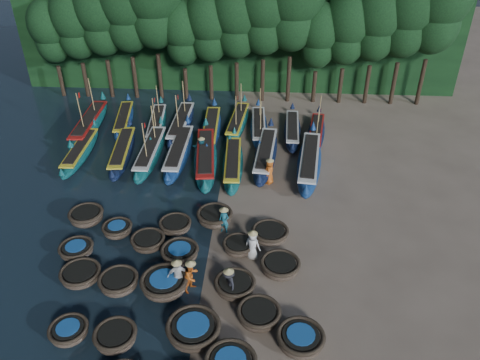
# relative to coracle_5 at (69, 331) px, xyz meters

# --- Properties ---
(ground) EXTENTS (120.00, 120.00, 0.00)m
(ground) POSITION_rel_coracle_5_xyz_m (5.37, 6.76, -0.37)
(ground) COLOR #7E6D5C
(ground) RESTS_ON ground
(foliage_wall) EXTENTS (40.00, 3.00, 10.00)m
(foliage_wall) POSITION_rel_coracle_5_xyz_m (5.37, 30.26, 4.63)
(foliage_wall) COLOR black
(foliage_wall) RESTS_ON ground
(coracle_5) EXTENTS (1.88, 1.88, 0.64)m
(coracle_5) POSITION_rel_coracle_5_xyz_m (0.00, 0.00, 0.00)
(coracle_5) COLOR brown
(coracle_5) RESTS_ON ground
(coracle_6) EXTENTS (2.03, 2.03, 0.76)m
(coracle_6) POSITION_rel_coracle_5_xyz_m (2.13, -0.22, 0.07)
(coracle_6) COLOR brown
(coracle_6) RESTS_ON ground
(coracle_7) EXTENTS (2.41, 2.41, 0.81)m
(coracle_7) POSITION_rel_coracle_5_xyz_m (5.39, 0.34, 0.10)
(coracle_7) COLOR brown
(coracle_7) RESTS_ON ground
(coracle_9) EXTENTS (2.50, 2.50, 0.78)m
(coracle_9) POSITION_rel_coracle_5_xyz_m (9.98, 0.13, 0.08)
(coracle_9) COLOR brown
(coracle_9) RESTS_ON ground
(coracle_10) EXTENTS (2.04, 2.04, 0.67)m
(coracle_10) POSITION_rel_coracle_5_xyz_m (-0.68, 3.40, 0.02)
(coracle_10) COLOR brown
(coracle_10) RESTS_ON ground
(coracle_11) EXTENTS (2.34, 2.34, 0.76)m
(coracle_11) POSITION_rel_coracle_5_xyz_m (1.36, 2.96, 0.07)
(coracle_11) COLOR brown
(coracle_11) RESTS_ON ground
(coracle_12) EXTENTS (2.63, 2.63, 0.84)m
(coracle_12) POSITION_rel_coracle_5_xyz_m (3.60, 2.95, 0.12)
(coracle_12) COLOR brown
(coracle_12) RESTS_ON ground
(coracle_13) EXTENTS (2.27, 2.27, 0.72)m
(coracle_13) POSITION_rel_coracle_5_xyz_m (6.99, 3.12, 0.04)
(coracle_13) COLOR brown
(coracle_13) RESTS_ON ground
(coracle_14) EXTENTS (2.04, 2.04, 0.75)m
(coracle_14) POSITION_rel_coracle_5_xyz_m (8.18, 1.38, 0.06)
(coracle_14) COLOR brown
(coracle_14) RESTS_ON ground
(coracle_15) EXTENTS (1.99, 1.99, 0.64)m
(coracle_15) POSITION_rel_coracle_5_xyz_m (-1.57, 5.24, 0.00)
(coracle_15) COLOR brown
(coracle_15) RESTS_ON ground
(coracle_16) EXTENTS (1.88, 1.88, 0.70)m
(coracle_16) POSITION_rel_coracle_5_xyz_m (2.07, 6.09, 0.03)
(coracle_16) COLOR brown
(coracle_16) RESTS_ON ground
(coracle_17) EXTENTS (2.02, 2.02, 0.77)m
(coracle_17) POSITION_rel_coracle_5_xyz_m (3.96, 5.23, 0.07)
(coracle_17) COLOR brown
(coracle_17) RESTS_ON ground
(coracle_18) EXTENTS (1.95, 1.95, 0.68)m
(coracle_18) POSITION_rel_coracle_5_xyz_m (6.98, 6.02, 0.02)
(coracle_18) COLOR brown
(coracle_18) RESTS_ON ground
(coracle_19) EXTENTS (2.21, 2.21, 0.75)m
(coracle_19) POSITION_rel_coracle_5_xyz_m (9.17, 4.56, 0.06)
(coracle_19) COLOR brown
(coracle_19) RESTS_ON ground
(coracle_20) EXTENTS (2.06, 2.06, 0.80)m
(coracle_20) POSITION_rel_coracle_5_xyz_m (-1.98, 8.02, 0.09)
(coracle_20) COLOR brown
(coracle_20) RESTS_ON ground
(coracle_21) EXTENTS (1.80, 1.80, 0.68)m
(coracle_21) POSITION_rel_coracle_5_xyz_m (0.12, 7.04, 0.03)
(coracle_21) COLOR brown
(coracle_21) RESTS_ON ground
(coracle_22) EXTENTS (2.24, 2.24, 0.65)m
(coracle_22) POSITION_rel_coracle_5_xyz_m (3.28, 7.62, 0.00)
(coracle_22) COLOR brown
(coracle_22) RESTS_ON ground
(coracle_23) EXTENTS (2.15, 2.15, 0.82)m
(coracle_23) POSITION_rel_coracle_5_xyz_m (5.44, 8.41, 0.10)
(coracle_23) COLOR brown
(coracle_23) RESTS_ON ground
(coracle_24) EXTENTS (2.06, 2.06, 0.71)m
(coracle_24) POSITION_rel_coracle_5_xyz_m (8.65, 7.16, 0.04)
(coracle_24) COLOR brown
(coracle_24) RESTS_ON ground
(long_boat_1) EXTENTS (1.58, 7.68, 1.35)m
(long_boat_1) POSITION_rel_coracle_5_xyz_m (-4.97, 15.50, 0.15)
(long_boat_1) COLOR #0D4E4E
(long_boat_1) RESTS_ON ground
(long_boat_2) EXTENTS (2.30, 8.06, 1.43)m
(long_boat_2) POSITION_rel_coracle_5_xyz_m (-1.96, 15.61, 0.17)
(long_boat_2) COLOR #0F1C39
(long_boat_2) RESTS_ON ground
(long_boat_3) EXTENTS (1.56, 8.49, 3.60)m
(long_boat_3) POSITION_rel_coracle_5_xyz_m (0.08, 15.58, 0.20)
(long_boat_3) COLOR #0D4E4E
(long_boat_3) RESTS_ON ground
(long_boat_4) EXTENTS (1.54, 8.79, 1.55)m
(long_boat_4) POSITION_rel_coracle_5_xyz_m (2.10, 15.71, 0.22)
(long_boat_4) COLOR navy
(long_boat_4) RESTS_ON ground
(long_boat_5) EXTENTS (2.61, 9.11, 1.61)m
(long_boat_5) POSITION_rel_coracle_5_xyz_m (4.09, 15.02, 0.25)
(long_boat_5) COLOR #0D4E4E
(long_boat_5) RESTS_ON ground
(long_boat_6) EXTENTS (1.73, 7.99, 1.41)m
(long_boat_6) POSITION_rel_coracle_5_xyz_m (6.04, 14.44, 0.17)
(long_boat_6) COLOR #0D4E4E
(long_boat_6) RESTS_ON ground
(long_boat_7) EXTENTS (2.20, 8.59, 1.52)m
(long_boat_7) POSITION_rel_coracle_5_xyz_m (8.25, 15.77, 0.21)
(long_boat_7) COLOR #0F1C39
(long_boat_7) RESTS_ON ground
(long_boat_8) EXTENTS (2.63, 9.07, 1.61)m
(long_boat_8) POSITION_rel_coracle_5_xyz_m (11.26, 14.86, 0.24)
(long_boat_8) COLOR navy
(long_boat_8) RESTS_ON ground
(long_boat_9) EXTENTS (2.03, 9.21, 3.92)m
(long_boat_9) POSITION_rel_coracle_5_xyz_m (-5.75, 19.71, 0.25)
(long_boat_9) COLOR #0D4E4E
(long_boat_9) RESTS_ON ground
(long_boat_10) EXTENTS (2.44, 7.55, 1.34)m
(long_boat_10) POSITION_rel_coracle_5_xyz_m (-3.30, 20.83, 0.14)
(long_boat_10) COLOR navy
(long_boat_10) RESTS_ON ground
(long_boat_11) EXTENTS (2.14, 7.80, 3.33)m
(long_boat_11) POSITION_rel_coracle_5_xyz_m (-0.47, 20.23, 0.16)
(long_boat_11) COLOR #0D4E4E
(long_boat_11) RESTS_ON ground
(long_boat_12) EXTENTS (1.63, 8.73, 3.71)m
(long_boat_12) POSITION_rel_coracle_5_xyz_m (1.49, 20.19, 0.22)
(long_boat_12) COLOR #0F1C39
(long_boat_12) RESTS_ON ground
(long_boat_13) EXTENTS (1.78, 8.34, 1.47)m
(long_boat_13) POSITION_rel_coracle_5_xyz_m (3.96, 19.61, 0.19)
(long_boat_13) COLOR navy
(long_boat_13) RESTS_ON ground
(long_boat_14) EXTENTS (2.08, 7.87, 3.36)m
(long_boat_14) POSITION_rel_coracle_5_xyz_m (5.94, 20.95, 0.16)
(long_boat_14) COLOR #0D4E4E
(long_boat_14) RESTS_ON ground
(long_boat_15) EXTENTS (1.66, 7.73, 3.28)m
(long_boat_15) POSITION_rel_coracle_5_xyz_m (7.65, 20.23, 0.15)
(long_boat_15) COLOR navy
(long_boat_15) RESTS_ON ground
(long_boat_16) EXTENTS (1.51, 7.43, 1.31)m
(long_boat_16) POSITION_rel_coracle_5_xyz_m (10.26, 19.87, 0.13)
(long_boat_16) COLOR #0F1C39
(long_boat_16) RESTS_ON ground
(long_boat_17) EXTENTS (2.28, 7.35, 3.15)m
(long_boat_17) POSITION_rel_coracle_5_xyz_m (12.07, 19.45, 0.13)
(long_boat_17) COLOR #0F1C39
(long_boat_17) RESTS_ON ground
(fisherman_0) EXTENTS (0.99, 0.83, 1.91)m
(fisherman_0) POSITION_rel_coracle_5_xyz_m (7.73, 5.58, 0.55)
(fisherman_0) COLOR silver
(fisherman_0) RESTS_ON ground
(fisherman_1) EXTENTS (0.66, 0.52, 1.78)m
(fisherman_1) POSITION_rel_coracle_5_xyz_m (6.05, 7.67, 0.53)
(fisherman_1) COLOR #1A5B6D
(fisherman_1) RESTS_ON ground
(fisherman_2) EXTENTS (1.00, 1.05, 1.92)m
(fisherman_2) POSITION_rel_coracle_5_xyz_m (4.90, 3.14, 0.54)
(fisherman_2) COLOR #BA5418
(fisherman_2) RESTS_ON ground
(fisherman_3) EXTENTS (0.99, 1.18, 1.79)m
(fisherman_3) POSITION_rel_coracle_5_xyz_m (6.71, 2.88, 0.47)
(fisherman_3) COLOR black
(fisherman_3) RESTS_ON ground
(fisherman_4) EXTENTS (1.09, 0.70, 1.92)m
(fisherman_4) POSITION_rel_coracle_5_xyz_m (4.24, 3.15, 0.55)
(fisherman_4) COLOR silver
(fisherman_4) RESTS_ON ground
(fisherman_5) EXTENTS (1.45, 0.52, 1.75)m
(fisherman_5) POSITION_rel_coracle_5_xyz_m (3.70, 16.03, 0.45)
(fisherman_5) COLOR #1A5B6D
(fisherman_5) RESTS_ON ground
(fisherman_6) EXTENTS (0.78, 0.98, 1.96)m
(fisherman_6) POSITION_rel_coracle_5_xyz_m (8.55, 12.93, 0.57)
(fisherman_6) COLOR #BA5418
(fisherman_6) RESTS_ON ground
(tree_0) EXTENTS (3.68, 3.68, 8.68)m
(tree_0) POSITION_rel_coracle_5_xyz_m (-10.63, 26.76, 5.60)
(tree_0) COLOR black
(tree_0) RESTS_ON ground
(tree_1) EXTENTS (4.09, 4.09, 9.65)m
(tree_1) POSITION_rel_coracle_5_xyz_m (-8.33, 26.76, 6.28)
(tree_1) COLOR black
(tree_1) RESTS_ON ground
(tree_2) EXTENTS (4.51, 4.51, 10.63)m
(tree_2) POSITION_rel_coracle_5_xyz_m (-6.03, 26.76, 6.95)
(tree_2) COLOR black
(tree_2) RESTS_ON ground
(tree_3) EXTENTS (4.92, 4.92, 11.60)m
(tree_3) POSITION_rel_coracle_5_xyz_m (-3.73, 26.76, 7.63)
(tree_3) COLOR black
(tree_3) RESTS_ON ground
(tree_5) EXTENTS (3.68, 3.68, 8.68)m
(tree_5) POSITION_rel_coracle_5_xyz_m (0.87, 26.76, 5.60)
(tree_5) COLOR black
(tree_5) RESTS_ON ground
(tree_6) EXTENTS (4.09, 4.09, 9.65)m
(tree_6) POSITION_rel_coracle_5_xyz_m (3.17, 26.76, 6.28)
(tree_6) COLOR black
(tree_6) RESTS_ON ground
(tree_7) EXTENTS (4.51, 4.51, 10.63)m
(tree_7) POSITION_rel_coracle_5_xyz_m (5.47, 26.76, 6.95)
(tree_7) COLOR black
(tree_7) RESTS_ON ground
(tree_8) EXTENTS (4.92, 4.92, 11.60)m
(tree_8) POSITION_rel_coracle_5_xyz_m (7.77, 26.76, 7.63)
(tree_8) COLOR black
(tree_8) RESTS_ON ground
(tree_9) EXTENTS (5.34, 5.34, 12.58)m
(tree_9) POSITION_rel_coracle_5_xyz_m (10.07, 26.76, 8.30)
(tree_9) COLOR black
(tree_9) RESTS_ON ground
(tree_10) EXTENTS (3.68, 3.68, 8.68)m
(tree_10) POSITION_rel_coracle_5_xyz_m (12.37, 26.76, 5.60)
(tree_10) COLOR black
(tree_10) RESTS_ON ground
(tree_11) EXTENTS (4.09, 4.09, 9.65)m
(tree_11) POSITION_rel_coracle_5_xyz_m (14.67, 26.76, 6.28)
(tree_11) COLOR black
(tree_11) RESTS_ON ground
(tree_12) EXTENTS (4.51, 4.51, 10.63)m
(tree_12) POSITION_rel_coracle_5_xyz_m (16.97, 26.76, 6.95)
(tree_12) COLOR black
(tree_12) RESTS_ON ground
(tree_13) EXTENTS (4.92, 4.92, 11.60)m
(tree_13) POSITION_rel_coracle_5_xyz_m (19.27, 26.76, 7.63)
(tree_13) COLOR black
(tree_13) RESTS_ON ground
(tree_14) EXTENTS (5.34, 5.34, 12.58)m
(tree_14) POSITION_rel_coracle_5_xyz_m (21.57, 26.76, 8.30)
(tree_14) COLOR black
(tree_14) RESTS_ON ground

